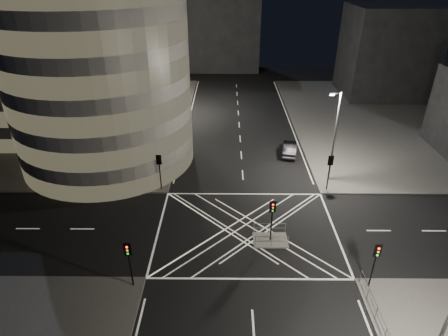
{
  "coord_description": "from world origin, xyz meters",
  "views": [
    {
      "loc": [
        -1.82,
        -27.04,
        21.39
      ],
      "look_at": [
        -2.11,
        6.21,
        3.0
      ],
      "focal_mm": 30.0,
      "sensor_mm": 36.0,
      "label": 1
    }
  ],
  "objects_px": {
    "traffic_signal_nl": "(129,257)",
    "traffic_signal_nr": "(376,258)",
    "street_lamp_left_far": "(178,79)",
    "traffic_signal_fr": "(330,166)",
    "central_island": "(270,240)",
    "street_lamp_right_far": "(334,134)",
    "street_lamp_right_near": "(447,317)",
    "sedan": "(289,149)",
    "street_lamp_left_near": "(159,123)",
    "traffic_signal_fl": "(159,166)",
    "traffic_signal_island": "(272,214)"
  },
  "relations": [
    {
      "from": "traffic_signal_nl",
      "to": "traffic_signal_nr",
      "type": "bearing_deg",
      "value": 0.0
    },
    {
      "from": "street_lamp_left_far",
      "to": "traffic_signal_fr",
      "type": "bearing_deg",
      "value": -51.83
    },
    {
      "from": "traffic_signal_nl",
      "to": "central_island",
      "type": "bearing_deg",
      "value": 26.14
    },
    {
      "from": "street_lamp_right_far",
      "to": "street_lamp_right_near",
      "type": "relative_size",
      "value": 1.0
    },
    {
      "from": "traffic_signal_nl",
      "to": "street_lamp_right_far",
      "type": "bearing_deg",
      "value": 40.91
    },
    {
      "from": "central_island",
      "to": "street_lamp_left_far",
      "type": "xyz_separation_m",
      "value": [
        -11.44,
        31.5,
        5.47
      ]
    },
    {
      "from": "traffic_signal_nl",
      "to": "traffic_signal_nr",
      "type": "relative_size",
      "value": 1.0
    },
    {
      "from": "traffic_signal_fr",
      "to": "sedan",
      "type": "distance_m",
      "value": 9.25
    },
    {
      "from": "traffic_signal_nl",
      "to": "traffic_signal_nr",
      "type": "height_order",
      "value": "same"
    },
    {
      "from": "street_lamp_left_near",
      "to": "street_lamp_right_far",
      "type": "xyz_separation_m",
      "value": [
        18.87,
        -3.0,
        0.0
      ]
    },
    {
      "from": "street_lamp_right_far",
      "to": "sedan",
      "type": "distance_m",
      "value": 8.64
    },
    {
      "from": "sedan",
      "to": "street_lamp_right_far",
      "type": "bearing_deg",
      "value": 128.35
    },
    {
      "from": "street_lamp_left_near",
      "to": "street_lamp_left_far",
      "type": "distance_m",
      "value": 18.0
    },
    {
      "from": "traffic_signal_nl",
      "to": "street_lamp_left_far",
      "type": "relative_size",
      "value": 0.4
    },
    {
      "from": "street_lamp_left_far",
      "to": "street_lamp_right_far",
      "type": "relative_size",
      "value": 1.0
    },
    {
      "from": "traffic_signal_nl",
      "to": "street_lamp_left_near",
      "type": "relative_size",
      "value": 0.4
    },
    {
      "from": "traffic_signal_nl",
      "to": "street_lamp_right_near",
      "type": "bearing_deg",
      "value": -21.55
    },
    {
      "from": "central_island",
      "to": "street_lamp_right_far",
      "type": "relative_size",
      "value": 0.3
    },
    {
      "from": "central_island",
      "to": "traffic_signal_fr",
      "type": "xyz_separation_m",
      "value": [
        6.8,
        8.3,
        2.84
      ]
    },
    {
      "from": "sedan",
      "to": "central_island",
      "type": "bearing_deg",
      "value": 86.84
    },
    {
      "from": "traffic_signal_fl",
      "to": "traffic_signal_nl",
      "type": "distance_m",
      "value": 13.6
    },
    {
      "from": "street_lamp_left_far",
      "to": "street_lamp_right_near",
      "type": "relative_size",
      "value": 1.0
    },
    {
      "from": "traffic_signal_nr",
      "to": "street_lamp_right_far",
      "type": "bearing_deg",
      "value": 87.7
    },
    {
      "from": "traffic_signal_fl",
      "to": "street_lamp_right_far",
      "type": "height_order",
      "value": "street_lamp_right_far"
    },
    {
      "from": "traffic_signal_nr",
      "to": "traffic_signal_fl",
      "type": "bearing_deg",
      "value": 142.31
    },
    {
      "from": "street_lamp_left_near",
      "to": "street_lamp_right_near",
      "type": "height_order",
      "value": "same"
    },
    {
      "from": "street_lamp_left_far",
      "to": "street_lamp_right_far",
      "type": "xyz_separation_m",
      "value": [
        18.87,
        -21.0,
        0.0
      ]
    },
    {
      "from": "traffic_signal_nl",
      "to": "traffic_signal_fr",
      "type": "xyz_separation_m",
      "value": [
        17.6,
        13.6,
        0.0
      ]
    },
    {
      "from": "traffic_signal_fr",
      "to": "street_lamp_left_near",
      "type": "bearing_deg",
      "value": 164.08
    },
    {
      "from": "central_island",
      "to": "traffic_signal_island",
      "type": "distance_m",
      "value": 2.84
    },
    {
      "from": "central_island",
      "to": "sedan",
      "type": "relative_size",
      "value": 0.64
    },
    {
      "from": "street_lamp_left_near",
      "to": "traffic_signal_island",
      "type": "bearing_deg",
      "value": -49.73
    },
    {
      "from": "traffic_signal_fl",
      "to": "sedan",
      "type": "relative_size",
      "value": 0.85
    },
    {
      "from": "sedan",
      "to": "street_lamp_left_near",
      "type": "bearing_deg",
      "value": 22.61
    },
    {
      "from": "traffic_signal_nl",
      "to": "sedan",
      "type": "bearing_deg",
      "value": 56.18
    },
    {
      "from": "traffic_signal_fr",
      "to": "street_lamp_right_near",
      "type": "distance_m",
      "value": 20.97
    },
    {
      "from": "traffic_signal_fr",
      "to": "sedan",
      "type": "xyz_separation_m",
      "value": [
        -2.75,
        8.57,
        -2.14
      ]
    },
    {
      "from": "traffic_signal_fr",
      "to": "traffic_signal_nr",
      "type": "bearing_deg",
      "value": -90.0
    },
    {
      "from": "traffic_signal_fl",
      "to": "sedan",
      "type": "height_order",
      "value": "traffic_signal_fl"
    },
    {
      "from": "street_lamp_left_far",
      "to": "sedan",
      "type": "bearing_deg",
      "value": -43.38
    },
    {
      "from": "traffic_signal_fl",
      "to": "street_lamp_right_far",
      "type": "xyz_separation_m",
      "value": [
        18.24,
        2.2,
        2.63
      ]
    },
    {
      "from": "traffic_signal_nl",
      "to": "traffic_signal_nr",
      "type": "xyz_separation_m",
      "value": [
        17.6,
        0.0,
        0.0
      ]
    },
    {
      "from": "central_island",
      "to": "traffic_signal_fr",
      "type": "relative_size",
      "value": 0.75
    },
    {
      "from": "traffic_signal_fl",
      "to": "street_lamp_left_near",
      "type": "distance_m",
      "value": 5.86
    },
    {
      "from": "street_lamp_left_far",
      "to": "sedan",
      "type": "relative_size",
      "value": 2.13
    },
    {
      "from": "street_lamp_left_far",
      "to": "traffic_signal_fl",
      "type": "bearing_deg",
      "value": -88.43
    },
    {
      "from": "traffic_signal_island",
      "to": "street_lamp_right_far",
      "type": "relative_size",
      "value": 0.4
    },
    {
      "from": "street_lamp_left_near",
      "to": "street_lamp_right_near",
      "type": "bearing_deg",
      "value": -54.03
    },
    {
      "from": "traffic_signal_fr",
      "to": "traffic_signal_island",
      "type": "distance_m",
      "value": 10.73
    },
    {
      "from": "traffic_signal_nr",
      "to": "street_lamp_right_near",
      "type": "xyz_separation_m",
      "value": [
        0.64,
        -7.2,
        2.63
      ]
    }
  ]
}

